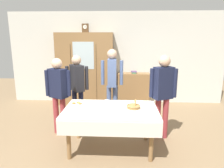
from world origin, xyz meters
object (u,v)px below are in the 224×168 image
tea_cup_far_right (107,102)px  pastry_plate (77,104)px  dining_table (111,115)px  person_behind_table_left (163,89)px  tea_cup_back_edge (95,113)px  spoon_front_edge (140,104)px  tea_cup_far_left (128,114)px  person_by_cabinet (77,83)px  person_beside_shelf (58,89)px  wall_cabinet (85,69)px  person_behind_table_right (112,78)px  tea_cup_near_right (87,108)px  mantel_clock (85,28)px  book_stack (134,72)px  bookshelf_low (133,89)px  spoon_far_right (110,113)px  bread_basket (134,106)px

tea_cup_far_right → pastry_plate: (-0.54, -0.13, -0.02)m
dining_table → person_behind_table_left: person_behind_table_left is taller
tea_cup_far_right → tea_cup_back_edge: 0.62m
dining_table → spoon_front_edge: spoon_front_edge is taller
tea_cup_far_left → person_behind_table_left: person_behind_table_left is taller
pastry_plate → person_by_cabinet: bearing=101.7°
person_behind_table_left → person_by_cabinet: (-1.80, 0.63, -0.05)m
dining_table → person_beside_shelf: size_ratio=1.03×
dining_table → wall_cabinet: 2.77m
dining_table → person_behind_table_right: bearing=92.0°
person_behind_table_right → person_by_cabinet: (-0.78, -0.25, -0.09)m
dining_table → wall_cabinet: bearing=109.2°
dining_table → tea_cup_back_edge: size_ratio=12.45×
pastry_plate → tea_cup_near_right: bearing=-47.2°
mantel_clock → tea_cup_far_left: (1.16, -2.85, -1.43)m
mantel_clock → tea_cup_back_edge: size_ratio=1.85×
book_stack → bookshelf_low: bearing=0.0°
tea_cup_far_left → tea_cup_near_right: (-0.70, 0.22, 0.00)m
spoon_far_right → person_beside_shelf: size_ratio=0.08×
wall_cabinet → bread_basket: bearing=-62.8°
mantel_clock → bread_basket: mantel_clock is taller
tea_cup_back_edge → bread_basket: bread_basket is taller
book_stack → spoon_far_right: size_ratio=1.61×
spoon_front_edge → person_behind_table_left: 0.55m
pastry_plate → spoon_far_right: size_ratio=2.35×
bread_basket → spoon_front_edge: bearing=61.0°
bookshelf_low → person_behind_table_right: person_behind_table_right is taller
book_stack → tea_cup_back_edge: size_ratio=1.47×
spoon_front_edge → book_stack: bearing=90.0°
tea_cup_far_right → spoon_front_edge: tea_cup_far_right is taller
book_stack → tea_cup_back_edge: book_stack is taller
mantel_clock → wall_cabinet: bearing=179.0°
tea_cup_far_left → person_behind_table_right: (-0.35, 1.65, 0.26)m
book_stack → tea_cup_back_edge: 3.01m
tea_cup_far_right → person_beside_shelf: (-1.00, 0.27, 0.17)m
person_behind_table_right → bread_basket: bearing=-71.3°
pastry_plate → spoon_far_right: bearing=-30.9°
spoon_far_right → person_by_cabinet: 1.56m
spoon_far_right → wall_cabinet: bearing=108.2°
pastry_plate → person_by_cabinet: (-0.19, 0.92, 0.19)m
tea_cup_back_edge → bookshelf_low: bearing=75.4°
bread_basket → person_behind_table_right: person_behind_table_right is taller
mantel_clock → bread_basket: bearing=-63.4°
tea_cup_far_left → person_by_cabinet: person_by_cabinet is taller
wall_cabinet → tea_cup_near_right: (0.50, -2.63, -0.26)m
spoon_front_edge → person_beside_shelf: person_beside_shelf is taller
tea_cup_far_right → spoon_far_right: (0.10, -0.51, -0.02)m
book_stack → person_beside_shelf: person_beside_shelf is taller
person_behind_table_right → person_behind_table_left: bearing=-40.8°
mantel_clock → person_by_cabinet: bearing=-88.5°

